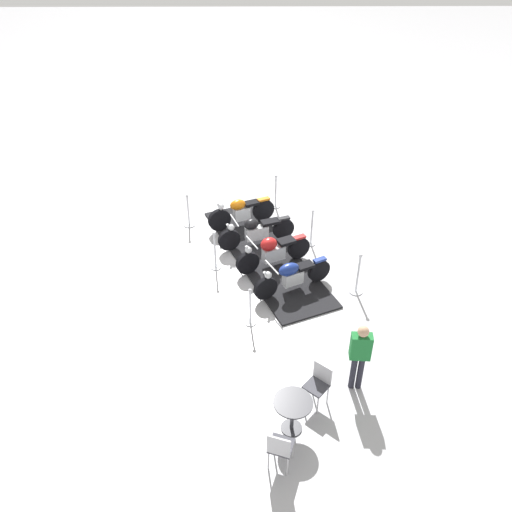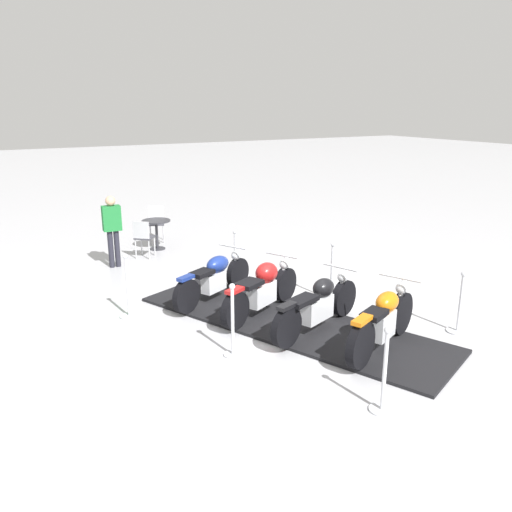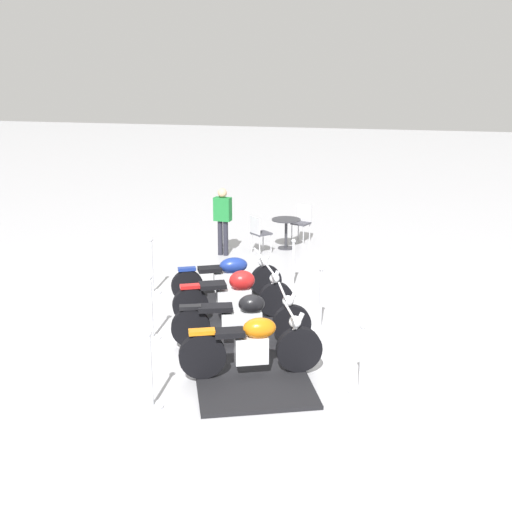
{
  "view_description": "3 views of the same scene",
  "coord_description": "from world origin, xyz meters",
  "px_view_note": "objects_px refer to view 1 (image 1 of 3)",
  "views": [
    {
      "loc": [
        -0.38,
        -11.51,
        8.08
      ],
      "look_at": [
        -0.26,
        -0.95,
        0.65
      ],
      "focal_mm": 35.65,
      "sensor_mm": 36.0,
      "label": 1
    },
    {
      "loc": [
        4.45,
        6.8,
        3.58
      ],
      "look_at": [
        -0.07,
        -1.22,
        0.88
      ],
      "focal_mm": 36.48,
      "sensor_mm": 36.0,
      "label": 2
    },
    {
      "loc": [
        -2.93,
        10.12,
        4.37
      ],
      "look_at": [
        0.2,
        -2.01,
        0.81
      ],
      "focal_mm": 46.6,
      "sensor_mm": 36.0,
      "label": 3
    }
  ],
  "objects_px": {
    "motorcycle_black": "(256,231)",
    "stanchion_left_mid": "(311,232)",
    "stanchion_right_mid": "(215,255)",
    "stanchion_left_front": "(276,196)",
    "cafe_chair_across_table": "(280,447)",
    "stanchion_right_rear": "(250,311)",
    "cafe_chair_near_table": "(319,382)",
    "stanchion_right_front": "(189,216)",
    "bystander_person": "(360,352)",
    "motorcycle_maroon": "(273,251)",
    "cafe_table": "(293,409)",
    "stanchion_left_rear": "(357,280)",
    "motorcycle_navy": "(292,275)",
    "motorcycle_copper": "(241,212)"
  },
  "relations": [
    {
      "from": "motorcycle_black",
      "to": "bystander_person",
      "type": "distance_m",
      "value": 5.53
    },
    {
      "from": "motorcycle_maroon",
      "to": "bystander_person",
      "type": "distance_m",
      "value": 4.41
    },
    {
      "from": "stanchion_right_rear",
      "to": "cafe_chair_across_table",
      "type": "bearing_deg",
      "value": -82.32
    },
    {
      "from": "motorcycle_black",
      "to": "bystander_person",
      "type": "relative_size",
      "value": 1.33
    },
    {
      "from": "stanchion_right_rear",
      "to": "cafe_table",
      "type": "xyz_separation_m",
      "value": [
        0.76,
        -2.89,
        0.2
      ]
    },
    {
      "from": "stanchion_right_rear",
      "to": "cafe_chair_near_table",
      "type": "xyz_separation_m",
      "value": [
        1.3,
        -2.27,
        0.18
      ]
    },
    {
      "from": "motorcycle_black",
      "to": "stanchion_left_front",
      "type": "relative_size",
      "value": 1.96
    },
    {
      "from": "motorcycle_copper",
      "to": "bystander_person",
      "type": "relative_size",
      "value": 1.21
    },
    {
      "from": "stanchion_left_front",
      "to": "cafe_table",
      "type": "bearing_deg",
      "value": -90.41
    },
    {
      "from": "cafe_chair_across_table",
      "to": "motorcycle_maroon",
      "type": "bearing_deg",
      "value": 17.88
    },
    {
      "from": "stanchion_right_front",
      "to": "cafe_chair_across_table",
      "type": "distance_m",
      "value": 8.36
    },
    {
      "from": "stanchion_left_front",
      "to": "cafe_chair_across_table",
      "type": "height_order",
      "value": "stanchion_left_front"
    },
    {
      "from": "motorcycle_black",
      "to": "stanchion_left_rear",
      "type": "xyz_separation_m",
      "value": [
        2.48,
        -2.13,
        -0.12
      ]
    },
    {
      "from": "motorcycle_copper",
      "to": "stanchion_left_mid",
      "type": "xyz_separation_m",
      "value": [
        2.0,
        -0.98,
        -0.1
      ]
    },
    {
      "from": "cafe_table",
      "to": "cafe_chair_across_table",
      "type": "height_order",
      "value": "cafe_chair_across_table"
    },
    {
      "from": "motorcycle_maroon",
      "to": "stanchion_left_mid",
      "type": "height_order",
      "value": "stanchion_left_mid"
    },
    {
      "from": "stanchion_right_front",
      "to": "motorcycle_navy",
      "type": "bearing_deg",
      "value": -48.12
    },
    {
      "from": "stanchion_left_mid",
      "to": "stanchion_right_front",
      "type": "height_order",
      "value": "stanchion_left_mid"
    },
    {
      "from": "stanchion_left_mid",
      "to": "stanchion_right_mid",
      "type": "height_order",
      "value": "stanchion_right_mid"
    },
    {
      "from": "stanchion_right_front",
      "to": "bystander_person",
      "type": "bearing_deg",
      "value": -57.9
    },
    {
      "from": "motorcycle_copper",
      "to": "stanchion_right_rear",
      "type": "distance_m",
      "value": 4.29
    },
    {
      "from": "motorcycle_black",
      "to": "motorcycle_maroon",
      "type": "xyz_separation_m",
      "value": [
        0.43,
        -1.04,
        0.02
      ]
    },
    {
      "from": "stanchion_left_front",
      "to": "bystander_person",
      "type": "distance_m",
      "value": 7.52
    },
    {
      "from": "motorcycle_maroon",
      "to": "stanchion_right_rear",
      "type": "xyz_separation_m",
      "value": [
        -0.59,
        -2.2,
        -0.14
      ]
    },
    {
      "from": "motorcycle_maroon",
      "to": "motorcycle_navy",
      "type": "bearing_deg",
      "value": 86.68
    },
    {
      "from": "motorcycle_black",
      "to": "motorcycle_maroon",
      "type": "height_order",
      "value": "same"
    },
    {
      "from": "stanchion_left_rear",
      "to": "cafe_chair_across_table",
      "type": "bearing_deg",
      "value": -114.27
    },
    {
      "from": "cafe_chair_near_table",
      "to": "cafe_chair_across_table",
      "type": "height_order",
      "value": "cafe_chair_across_table"
    },
    {
      "from": "stanchion_left_front",
      "to": "bystander_person",
      "type": "relative_size",
      "value": 0.68
    },
    {
      "from": "motorcycle_navy",
      "to": "cafe_table",
      "type": "height_order",
      "value": "motorcycle_navy"
    },
    {
      "from": "stanchion_right_rear",
      "to": "cafe_chair_near_table",
      "type": "bearing_deg",
      "value": -60.25
    },
    {
      "from": "stanchion_left_mid",
      "to": "cafe_chair_near_table",
      "type": "height_order",
      "value": "stanchion_left_mid"
    },
    {
      "from": "stanchion_left_rear",
      "to": "cafe_chair_near_table",
      "type": "height_order",
      "value": "stanchion_left_rear"
    },
    {
      "from": "motorcycle_copper",
      "to": "motorcycle_maroon",
      "type": "distance_m",
      "value": 2.24
    },
    {
      "from": "motorcycle_black",
      "to": "stanchion_right_mid",
      "type": "height_order",
      "value": "stanchion_right_mid"
    },
    {
      "from": "stanchion_left_mid",
      "to": "cafe_chair_near_table",
      "type": "xyz_separation_m",
      "value": [
        -0.44,
        -5.57,
        0.13
      ]
    },
    {
      "from": "stanchion_left_mid",
      "to": "cafe_chair_near_table",
      "type": "bearing_deg",
      "value": -94.49
    },
    {
      "from": "stanchion_left_rear",
      "to": "cafe_table",
      "type": "bearing_deg",
      "value": -115.28
    },
    {
      "from": "cafe_chair_across_table",
      "to": "bystander_person",
      "type": "height_order",
      "value": "bystander_person"
    },
    {
      "from": "motorcycle_black",
      "to": "stanchion_left_mid",
      "type": "bearing_deg",
      "value": 161.64
    },
    {
      "from": "stanchion_left_rear",
      "to": "stanchion_right_rear",
      "type": "xyz_separation_m",
      "value": [
        -2.65,
        -1.11,
        0.0
      ]
    },
    {
      "from": "motorcycle_maroon",
      "to": "stanchion_left_rear",
      "type": "height_order",
      "value": "stanchion_left_rear"
    },
    {
      "from": "stanchion_right_rear",
      "to": "cafe_chair_across_table",
      "type": "relative_size",
      "value": 1.06
    },
    {
      "from": "cafe_table",
      "to": "motorcycle_black",
      "type": "bearing_deg",
      "value": 95.52
    },
    {
      "from": "stanchion_left_front",
      "to": "motorcycle_maroon",
      "type": "bearing_deg",
      "value": -93.94
    },
    {
      "from": "motorcycle_navy",
      "to": "stanchion_right_mid",
      "type": "distance_m",
      "value": 2.19
    },
    {
      "from": "stanchion_right_rear",
      "to": "cafe_table",
      "type": "bearing_deg",
      "value": -75.26
    },
    {
      "from": "motorcycle_black",
      "to": "stanchion_right_front",
      "type": "relative_size",
      "value": 2.08
    },
    {
      "from": "motorcycle_navy",
      "to": "stanchion_right_rear",
      "type": "xyz_separation_m",
      "value": [
        -1.03,
        -1.17,
        -0.13
      ]
    },
    {
      "from": "stanchion_right_mid",
      "to": "stanchion_right_rear",
      "type": "xyz_separation_m",
      "value": [
        0.92,
        -2.18,
        -0.05
      ]
    }
  ]
}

